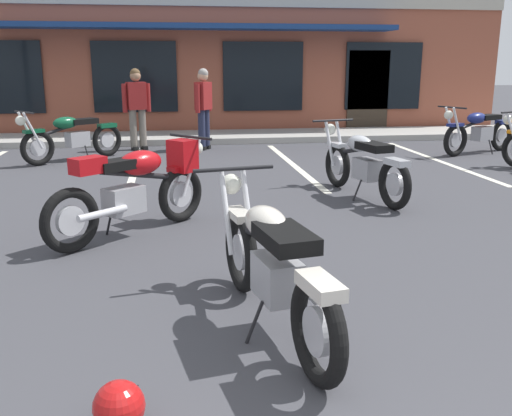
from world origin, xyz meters
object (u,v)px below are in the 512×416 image
Objects in this scene: motorcycle_foreground_classic at (272,264)px; helmet_on_pavement at (119,406)px; motorcycle_black_cruiser at (479,131)px; motorcycle_cream_vintage at (72,136)px; person_in_black_shirt at (203,104)px; person_in_shorts_foreground at (137,104)px; motorcycle_green_cafe_racer at (138,185)px; motorcycle_red_sportbike at (363,163)px.

motorcycle_foreground_classic reaches higher than helmet_on_pavement.
motorcycle_black_cruiser is 7.63× the size of helmet_on_pavement.
motorcycle_foreground_classic is 1.20× the size of motorcycle_cream_vintage.
person_in_black_shirt is at bearing 84.07° from helmet_on_pavement.
motorcycle_foreground_classic is at bearing -81.16° from person_in_shorts_foreground.
helmet_on_pavement is at bearing -95.93° from person_in_black_shirt.
person_in_black_shirt reaches higher than motorcycle_green_cafe_racer.
motorcycle_red_sportbike is at bearing 62.71° from motorcycle_foreground_classic.
motorcycle_cream_vintage is (-7.94, 0.28, 0.00)m from motorcycle_black_cruiser.
motorcycle_cream_vintage is at bearing 177.96° from motorcycle_black_cruiser.
person_in_shorts_foreground reaches higher than motorcycle_foreground_classic.
motorcycle_black_cruiser is 1.17× the size of motorcycle_green_cafe_racer.
person_in_shorts_foreground is (-6.81, 1.56, 0.49)m from motorcycle_black_cruiser.
motorcycle_foreground_classic is 1.01× the size of motorcycle_red_sportbike.
person_in_shorts_foreground is at bearing 172.14° from person_in_black_shirt.
person_in_black_shirt and person_in_shorts_foreground have the same top height.
motorcycle_black_cruiser and motorcycle_green_cafe_racer have the same top height.
motorcycle_red_sportbike is 5.68m from motorcycle_cream_vintage.
motorcycle_foreground_classic is 4.16m from motorcycle_red_sportbike.
person_in_black_shirt is at bearing 80.15° from motorcycle_green_cafe_racer.
motorcycle_cream_vintage is 1.04× the size of person_in_black_shirt.
motorcycle_black_cruiser reaches higher than helmet_on_pavement.
motorcycle_red_sportbike is 4.88m from motorcycle_black_cruiser.
motorcycle_red_sportbike and motorcycle_cream_vintage have the same top height.
motorcycle_foreground_classic and motorcycle_black_cruiser have the same top height.
motorcycle_black_cruiser is 7.00m from person_in_shorts_foreground.
motorcycle_black_cruiser is (5.47, 7.04, 0.00)m from motorcycle_foreground_classic.
motorcycle_red_sportbike is 8.01× the size of helmet_on_pavement.
person_in_black_shirt is (0.03, 8.41, 0.49)m from motorcycle_foreground_classic.
motorcycle_green_cafe_racer is at bearing 112.70° from motorcycle_foreground_classic.
motorcycle_green_cafe_racer is (-2.92, -1.29, 0.07)m from motorcycle_red_sportbike.
motorcycle_green_cafe_racer is at bearing -144.45° from motorcycle_black_cruiser.
motorcycle_foreground_classic and motorcycle_cream_vintage have the same top height.
person_in_shorts_foreground is at bearing 48.54° from motorcycle_cream_vintage.
person_in_black_shirt is at bearing 89.76° from motorcycle_foreground_classic.
helmet_on_pavement is at bearing -79.62° from motorcycle_cream_vintage.
motorcycle_black_cruiser is 10.29m from helmet_on_pavement.
motorcycle_foreground_classic and motorcycle_green_cafe_racer have the same top height.
motorcycle_cream_vintage is at bearing 106.56° from motorcycle_green_cafe_racer.
motorcycle_green_cafe_racer and motorcycle_cream_vintage have the same top height.
helmet_on_pavement is at bearing -128.57° from motorcycle_black_cruiser.
motorcycle_black_cruiser is 1.18× the size of person_in_shorts_foreground.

